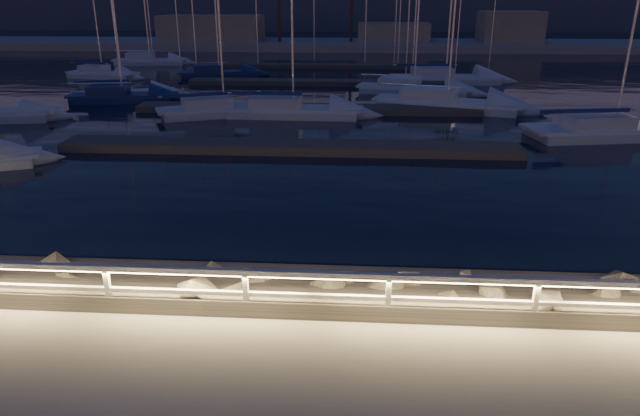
# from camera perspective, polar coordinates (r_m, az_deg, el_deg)

# --- Properties ---
(ground) EXTENTS (400.00, 400.00, 0.00)m
(ground) POSITION_cam_1_polar(r_m,az_deg,el_deg) (12.76, -11.80, -10.19)
(ground) COLOR #9E978F
(ground) RESTS_ON ground
(harbor_water) EXTENTS (400.00, 440.00, 0.60)m
(harbor_water) POSITION_cam_1_polar(r_m,az_deg,el_deg) (42.53, -0.64, 10.43)
(harbor_water) COLOR black
(harbor_water) RESTS_ON ground
(guard_rail) EXTENTS (44.11, 0.12, 1.06)m
(guard_rail) POSITION_cam_1_polar(r_m,az_deg,el_deg) (12.41, -12.36, -7.09)
(guard_rail) COLOR white
(guard_rail) RESTS_ON ground
(riprap) EXTENTS (30.08, 3.37, 1.48)m
(riprap) POSITION_cam_1_polar(r_m,az_deg,el_deg) (15.39, -24.82, -6.98)
(riprap) COLOR slate
(riprap) RESTS_ON ground
(floating_docks) EXTENTS (22.00, 36.00, 0.40)m
(floating_docks) POSITION_cam_1_polar(r_m,az_deg,el_deg) (43.70, -0.51, 11.45)
(floating_docks) COLOR #534A45
(floating_docks) RESTS_ON ground
(far_shore) EXTENTS (160.00, 14.00, 5.20)m
(far_shore) POSITION_cam_1_polar(r_m,az_deg,el_deg) (84.88, 1.62, 16.27)
(far_shore) COLOR #9E978F
(far_shore) RESTS_ON ground
(distant_hills) EXTENTS (230.00, 37.50, 18.00)m
(distant_hills) POSITION_cam_1_polar(r_m,az_deg,el_deg) (146.46, -6.51, 19.64)
(distant_hills) COLOR #394458
(distant_hills) RESTS_ON ground
(sailboat_c) EXTENTS (8.62, 2.86, 14.47)m
(sailboat_c) POSITION_cam_1_polar(r_m,az_deg,el_deg) (35.84, -3.05, 9.84)
(sailboat_c) COLOR silver
(sailboat_c) RESTS_ON ground
(sailboat_d) EXTENTS (9.84, 4.49, 16.08)m
(sailboat_d) POSITION_cam_1_polar(r_m,az_deg,el_deg) (33.97, 27.02, 7.08)
(sailboat_d) COLOR silver
(sailboat_d) RESTS_ON ground
(sailboat_f) EXTENTS (7.50, 4.46, 12.39)m
(sailboat_f) POSITION_cam_1_polar(r_m,az_deg,el_deg) (44.56, -19.30, 10.80)
(sailboat_f) COLOR silver
(sailboat_f) RESTS_ON ground
(sailboat_g) EXTENTS (8.39, 5.46, 13.93)m
(sailboat_g) POSITION_cam_1_polar(r_m,az_deg,el_deg) (36.70, -9.91, 9.80)
(sailboat_g) COLOR silver
(sailboat_g) RESTS_ON ground
(sailboat_h) EXTENTS (9.97, 5.56, 16.27)m
(sailboat_h) POSITION_cam_1_polar(r_m,az_deg,el_deg) (39.08, 12.23, 10.31)
(sailboat_h) COLOR silver
(sailboat_h) RESTS_ON ground
(sailboat_i) EXTENTS (7.07, 3.56, 11.67)m
(sailboat_i) POSITION_cam_1_polar(r_m,az_deg,el_deg) (56.89, -21.05, 12.46)
(sailboat_i) COLOR silver
(sailboat_i) RESTS_ON ground
(sailboat_j) EXTENTS (7.62, 3.23, 12.60)m
(sailboat_j) POSITION_cam_1_polar(r_m,az_deg,el_deg) (43.32, -19.38, 10.55)
(sailboat_j) COLOR navy
(sailboat_j) RESTS_ON ground
(sailboat_k) EXTENTS (9.59, 3.32, 16.03)m
(sailboat_k) POSITION_cam_1_polar(r_m,az_deg,el_deg) (51.17, 12.16, 12.64)
(sailboat_k) COLOR silver
(sailboat_k) RESTS_ON ground
(sailboat_l) EXTENTS (8.95, 4.37, 14.58)m
(sailboat_l) POSITION_cam_1_polar(r_m,az_deg,el_deg) (45.07, 9.07, 11.77)
(sailboat_l) COLOR silver
(sailboat_l) RESTS_ON ground
(sailboat_m) EXTENTS (8.03, 3.21, 13.39)m
(sailboat_m) POSITION_cam_1_polar(r_m,az_deg,el_deg) (66.72, -16.81, 13.95)
(sailboat_m) COLOR silver
(sailboat_m) RESTS_ON ground
(sailboat_n) EXTENTS (7.71, 4.17, 12.67)m
(sailboat_n) POSITION_cam_1_polar(r_m,az_deg,el_deg) (54.69, -10.26, 13.19)
(sailboat_n) COLOR navy
(sailboat_n) RESTS_ON ground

